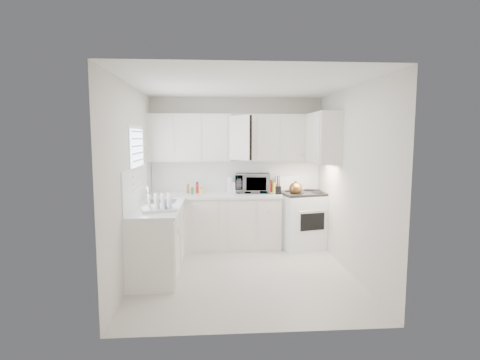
{
  "coord_description": "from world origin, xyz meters",
  "views": [
    {
      "loc": [
        -0.4,
        -5.07,
        1.92
      ],
      "look_at": [
        0.0,
        0.7,
        1.25
      ],
      "focal_mm": 28.15,
      "sensor_mm": 36.0,
      "label": 1
    }
  ],
  "objects": [
    {
      "name": "wall_right",
      "position": [
        1.5,
        0.0,
        1.3
      ],
      "size": [
        0.0,
        3.2,
        3.2
      ],
      "primitive_type": "plane",
      "rotation": [
        1.57,
        0.0,
        -1.57
      ],
      "color": "beige",
      "rests_on": "ground"
    },
    {
      "name": "dish_rack",
      "position": [
        -1.13,
        -0.14,
        1.07
      ],
      "size": [
        0.51,
        0.44,
        0.24
      ],
      "primitive_type": null,
      "rotation": [
        0.0,
        0.0,
        0.28
      ],
      "color": "white",
      "rests_on": "countertop_left"
    },
    {
      "name": "lower_cabinets_back",
      "position": [
        -0.39,
        1.3,
        0.45
      ],
      "size": [
        2.22,
        0.6,
        0.9
      ],
      "primitive_type": null,
      "color": "beige",
      "rests_on": "floor"
    },
    {
      "name": "upper_cabinets_back",
      "position": [
        0.0,
        1.44,
        1.5
      ],
      "size": [
        3.0,
        0.33,
        0.8
      ],
      "primitive_type": null,
      "color": "beige",
      "rests_on": "wall_back"
    },
    {
      "name": "utensil_crock",
      "position": [
        0.68,
        1.15,
        1.11
      ],
      "size": [
        0.14,
        0.14,
        0.33
      ],
      "primitive_type": null,
      "rotation": [
        0.0,
        0.0,
        0.34
      ],
      "color": "black",
      "rests_on": "countertop_back"
    },
    {
      "name": "sauce_right_0",
      "position": [
        0.58,
        1.46,
        1.05
      ],
      "size": [
        0.06,
        0.06,
        0.19
      ],
      "primitive_type": "cylinder",
      "color": "red",
      "rests_on": "countertop_back"
    },
    {
      "name": "rice_cooker",
      "position": [
        0.03,
        1.41,
        1.06
      ],
      "size": [
        0.23,
        0.23,
        0.21
      ],
      "primitive_type": null,
      "rotation": [
        0.0,
        0.0,
        0.11
      ],
      "color": "white",
      "rests_on": "countertop_back"
    },
    {
      "name": "countertop_left",
      "position": [
        -1.19,
        0.2,
        0.93
      ],
      "size": [
        0.64,
        1.62,
        0.05
      ],
      "primitive_type": "cube",
      "color": "silver",
      "rests_on": "lower_cabinets_left"
    },
    {
      "name": "floor",
      "position": [
        0.0,
        0.0,
        0.0
      ],
      "size": [
        3.2,
        3.2,
        0.0
      ],
      "primitive_type": "plane",
      "color": "beige",
      "rests_on": "ground"
    },
    {
      "name": "spice_left_2",
      "position": [
        -0.7,
        1.42,
        1.02
      ],
      "size": [
        0.06,
        0.06,
        0.13
      ],
      "primitive_type": "cylinder",
      "color": "red",
      "rests_on": "countertop_back"
    },
    {
      "name": "lower_cabinets_left",
      "position": [
        -1.2,
        0.2,
        0.45
      ],
      "size": [
        0.6,
        1.6,
        0.9
      ],
      "primitive_type": null,
      "color": "beige",
      "rests_on": "floor"
    },
    {
      "name": "backsplash_back",
      "position": [
        0.0,
        1.59,
        1.23
      ],
      "size": [
        2.98,
        0.02,
        0.55
      ],
      "primitive_type": "cube",
      "color": "silver",
      "rests_on": "wall_back"
    },
    {
      "name": "paper_towel",
      "position": [
        -0.11,
        1.45,
        1.08
      ],
      "size": [
        0.12,
        0.12,
        0.27
      ],
      "primitive_type": "cylinder",
      "color": "white",
      "rests_on": "countertop_back"
    },
    {
      "name": "sauce_right_1",
      "position": [
        0.64,
        1.4,
        1.05
      ],
      "size": [
        0.06,
        0.06,
        0.19
      ],
      "primitive_type": "cylinder",
      "color": "yellow",
      "rests_on": "countertop_back"
    },
    {
      "name": "sauce_right_2",
      "position": [
        0.69,
        1.46,
        1.05
      ],
      "size": [
        0.06,
        0.06,
        0.19
      ],
      "primitive_type": "cylinder",
      "color": "brown",
      "rests_on": "countertop_back"
    },
    {
      "name": "wall_front",
      "position": [
        0.0,
        -1.6,
        1.3
      ],
      "size": [
        3.0,
        0.0,
        3.0
      ],
      "primitive_type": "plane",
      "rotation": [
        -1.57,
        0.0,
        0.0
      ],
      "color": "beige",
      "rests_on": "ground"
    },
    {
      "name": "ceiling",
      "position": [
        0.0,
        0.0,
        2.6
      ],
      "size": [
        3.2,
        3.2,
        0.0
      ],
      "primitive_type": "plane",
      "rotation": [
        3.14,
        0.0,
        0.0
      ],
      "color": "white",
      "rests_on": "ground"
    },
    {
      "name": "microwave",
      "position": [
        0.27,
        1.41,
        1.15
      ],
      "size": [
        0.62,
        0.38,
        0.4
      ],
      "primitive_type": "imported",
      "rotation": [
        0.0,
        0.0,
        -0.09
      ],
      "color": "gray",
      "rests_on": "countertop_back"
    },
    {
      "name": "backsplash_left",
      "position": [
        -1.49,
        0.2,
        1.23
      ],
      "size": [
        0.02,
        1.6,
        0.55
      ],
      "primitive_type": "cube",
      "color": "silver",
      "rests_on": "wall_left"
    },
    {
      "name": "wall_left",
      "position": [
        -1.5,
        0.0,
        1.3
      ],
      "size": [
        0.0,
        3.2,
        3.2
      ],
      "primitive_type": "plane",
      "rotation": [
        1.57,
        0.0,
        1.57
      ],
      "color": "beige",
      "rests_on": "ground"
    },
    {
      "name": "tea_kettle",
      "position": [
        0.96,
        1.09,
        1.07
      ],
      "size": [
        0.34,
        0.31,
        0.25
      ],
      "primitive_type": null,
      "rotation": [
        0.0,
        0.0,
        0.37
      ],
      "color": "olive",
      "rests_on": "stove"
    },
    {
      "name": "window_blinds",
      "position": [
        -1.48,
        0.35,
        1.55
      ],
      "size": [
        0.06,
        0.96,
        1.06
      ],
      "primitive_type": null,
      "color": "white",
      "rests_on": "wall_left"
    },
    {
      "name": "spice_left_1",
      "position": [
        -0.78,
        1.33,
        1.02
      ],
      "size": [
        0.06,
        0.06,
        0.13
      ],
      "primitive_type": "cylinder",
      "color": "#297C39",
      "rests_on": "countertop_back"
    },
    {
      "name": "frying_pan",
      "position": [
        1.32,
        1.41,
        0.97
      ],
      "size": [
        0.37,
        0.51,
        0.04
      ],
      "primitive_type": null,
      "rotation": [
        0.0,
        0.0,
        -0.24
      ],
      "color": "black",
      "rests_on": "stove"
    },
    {
      "name": "upper_cabinets_right",
      "position": [
        1.33,
        0.82,
        1.5
      ],
      "size": [
        0.33,
        0.9,
        0.8
      ],
      "primitive_type": null,
      "color": "beige",
      "rests_on": "wall_right"
    },
    {
      "name": "spice_left_0",
      "position": [
        -0.85,
        1.42,
        1.02
      ],
      "size": [
        0.06,
        0.06,
        0.13
      ],
      "primitive_type": "cylinder",
      "color": "#9A622A",
      "rests_on": "countertop_back"
    },
    {
      "name": "wall_back",
      "position": [
        0.0,
        1.6,
        1.3
      ],
      "size": [
        3.0,
        0.0,
        3.0
      ],
      "primitive_type": "plane",
      "rotation": [
        1.57,
        0.0,
        0.0
      ],
      "color": "beige",
      "rests_on": "ground"
    },
    {
      "name": "sink",
      "position": [
        -1.19,
        0.55,
        1.07
      ],
      "size": [
        0.42,
        0.38,
        0.3
      ],
      "primitive_type": null,
      "color": "gray",
      "rests_on": "countertop_left"
    },
    {
      "name": "countertop_back",
      "position": [
        -0.39,
        1.29,
        0.93
      ],
      "size": [
        2.24,
        0.64,
        0.05
      ],
      "primitive_type": "cube",
      "color": "silver",
      "rests_on": "lower_cabinets_back"
    },
    {
      "name": "stove",
      "position": [
        1.14,
        1.25,
        0.62
      ],
      "size": [
        0.93,
        0.83,
        1.24
      ],
      "primitive_type": null,
      "rotation": [
        0.0,
        0.0,
        0.23
      ],
      "color": "white",
      "rests_on": "floor"
    },
    {
      "name": "spice_left_3",
      "position": [
        -0.62,
        1.33,
        1.02
      ],
      "size": [
        0.06,
        0.06,
        0.13
      ],
      "primitive_type": "cylinder",
      "color": "yellow",
      "rests_on": "countertop_back"
    }
  ]
}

